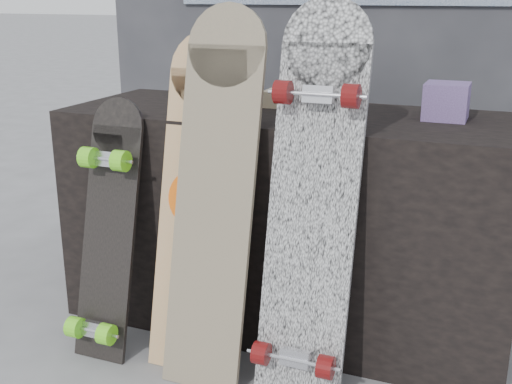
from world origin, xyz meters
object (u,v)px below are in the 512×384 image
at_px(longboard_geisha, 196,194).
at_px(vendor_table, 288,219).
at_px(skateboard_dark, 107,228).
at_px(longboard_celtic, 215,187).
at_px(longboard_cascadia, 313,197).

bearing_deg(longboard_geisha, vendor_table, 59.64).
distance_m(longboard_geisha, skateboard_dark, 0.34).
height_order(vendor_table, longboard_celtic, longboard_celtic).
distance_m(longboard_cascadia, skateboard_dark, 0.73).
height_order(vendor_table, skateboard_dark, skateboard_dark).
bearing_deg(longboard_cascadia, longboard_celtic, -176.17).
distance_m(vendor_table, longboard_celtic, 0.47).
xyz_separation_m(longboard_geisha, skateboard_dark, (-0.30, -0.08, -0.13)).
height_order(vendor_table, longboard_geisha, longboard_geisha).
distance_m(vendor_table, longboard_cascadia, 0.48).
relative_size(longboard_geisha, longboard_celtic, 0.93).
bearing_deg(longboard_celtic, longboard_geisha, 150.89).
distance_m(vendor_table, longboard_geisha, 0.44).
bearing_deg(longboard_geisha, longboard_cascadia, -4.73).
xyz_separation_m(vendor_table, longboard_celtic, (-0.10, -0.40, 0.23)).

